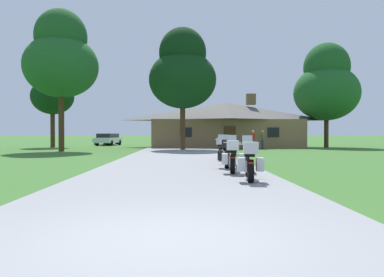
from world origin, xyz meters
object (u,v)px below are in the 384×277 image
object	(u,v)px
motorcycle_blue_fourth_in_row	(226,151)
tree_by_lodge_front	(183,72)
motorcycle_yellow_third_in_row	(227,154)
bystander_red_shirt_beside_signpost	(253,139)
motorcycle_white_nearest_to_camera	(249,161)
tree_right_of_lodge	(327,85)
bystander_olive_shirt_near_lodge	(263,139)
tree_left_near	(61,58)
motorcycle_yellow_farthest_in_row	(221,149)
motorcycle_silver_second_in_row	(232,157)
parked_white_suv_far_left	(108,139)
parked_silver_sedan_far_left	(107,139)
tree_left_far	(52,92)

from	to	relation	value
motorcycle_blue_fourth_in_row	tree_by_lodge_front	world-z (taller)	tree_by_lodge_front
motorcycle_blue_fourth_in_row	tree_by_lodge_front	xyz separation A→B (m)	(-2.02, 14.79, 6.02)
motorcycle_yellow_third_in_row	bystander_red_shirt_beside_signpost	size ratio (longest dim) A/B	1.25
motorcycle_white_nearest_to_camera	tree_right_of_lodge	size ratio (longest dim) A/B	0.20
motorcycle_yellow_third_in_row	bystander_olive_shirt_near_lodge	world-z (taller)	bystander_olive_shirt_near_lodge
tree_left_near	motorcycle_blue_fourth_in_row	bearing A→B (deg)	-47.60
motorcycle_yellow_farthest_in_row	tree_left_near	world-z (taller)	tree_left_near
bystander_red_shirt_beside_signpost	bystander_olive_shirt_near_lodge	bearing A→B (deg)	-175.67
motorcycle_yellow_farthest_in_row	tree_by_lodge_front	bearing A→B (deg)	106.22
motorcycle_silver_second_in_row	bystander_red_shirt_beside_signpost	world-z (taller)	bystander_red_shirt_beside_signpost
bystander_olive_shirt_near_lodge	motorcycle_blue_fourth_in_row	bearing A→B (deg)	157.20
bystander_olive_shirt_near_lodge	motorcycle_yellow_farthest_in_row	bearing A→B (deg)	154.41
motorcycle_silver_second_in_row	tree_right_of_lodge	bearing A→B (deg)	69.45
bystander_olive_shirt_near_lodge	parked_white_suv_far_left	distance (m)	19.61
motorcycle_blue_fourth_in_row	parked_white_suv_far_left	xyz separation A→B (m)	(-10.79, 27.38, 0.16)
tree_right_of_lodge	parked_silver_sedan_far_left	xyz separation A→B (m)	(-24.16, 10.60, -5.61)
tree_left_near	parked_white_suv_far_left	size ratio (longest dim) A/B	2.31
motorcycle_yellow_farthest_in_row	motorcycle_white_nearest_to_camera	bearing A→B (deg)	-82.97
tree_left_near	tree_right_of_lodge	world-z (taller)	tree_left_near
bystander_red_shirt_beside_signpost	tree_left_far	distance (m)	20.96
tree_left_far	parked_white_suv_far_left	world-z (taller)	tree_left_far
motorcycle_white_nearest_to_camera	bystander_olive_shirt_near_lodge	bearing A→B (deg)	83.38
motorcycle_yellow_farthest_in_row	tree_left_far	distance (m)	24.65
parked_white_suv_far_left	motorcycle_yellow_farthest_in_row	bearing A→B (deg)	-57.69
motorcycle_yellow_third_in_row	tree_by_lodge_front	size ratio (longest dim) A/B	0.20
parked_silver_sedan_far_left	motorcycle_yellow_third_in_row	bearing A→B (deg)	-57.64
motorcycle_white_nearest_to_camera	parked_white_suv_far_left	size ratio (longest dim) A/B	0.43
tree_right_of_lodge	bystander_olive_shirt_near_lodge	bearing A→B (deg)	-148.34
motorcycle_silver_second_in_row	motorcycle_yellow_farthest_in_row	distance (m)	6.43
motorcycle_yellow_third_in_row	tree_right_of_lodge	size ratio (longest dim) A/B	0.20
motorcycle_yellow_third_in_row	bystander_olive_shirt_near_lodge	size ratio (longest dim) A/B	1.24
tree_left_near	bystander_olive_shirt_near_lodge	bearing A→B (deg)	10.60
motorcycle_yellow_farthest_in_row	tree_by_lodge_front	size ratio (longest dim) A/B	0.20
tree_left_far	tree_by_lodge_front	xyz separation A→B (m)	(13.12, -6.27, 1.02)
motorcycle_blue_fourth_in_row	tree_left_near	distance (m)	18.45
tree_left_far	parked_silver_sedan_far_left	world-z (taller)	tree_left_far
tree_left_far	parked_silver_sedan_far_left	xyz separation A→B (m)	(3.42, 9.90, -4.97)
tree_left_near	parked_silver_sedan_far_left	distance (m)	19.48
motorcycle_white_nearest_to_camera	tree_left_near	distance (m)	23.32
motorcycle_white_nearest_to_camera	bystander_red_shirt_beside_signpost	bearing A→B (deg)	85.40
motorcycle_blue_fourth_in_row	tree_right_of_lodge	xyz separation A→B (m)	(12.45, 20.36, 5.63)
bystander_olive_shirt_near_lodge	tree_by_lodge_front	size ratio (longest dim) A/B	0.16
motorcycle_silver_second_in_row	tree_left_near	bearing A→B (deg)	130.66
tree_by_lodge_front	parked_white_suv_far_left	bearing A→B (deg)	124.87
tree_right_of_lodge	tree_by_lodge_front	size ratio (longest dim) A/B	1.01
tree_left_near	parked_silver_sedan_far_left	xyz separation A→B (m)	(-0.15, 18.28, -6.73)
tree_right_of_lodge	parked_white_suv_far_left	size ratio (longest dim) A/B	2.17
motorcycle_white_nearest_to_camera	tree_left_far	xyz separation A→B (m)	(-15.08, 27.49, 5.01)
motorcycle_silver_second_in_row	parked_white_suv_far_left	bearing A→B (deg)	115.25
motorcycle_yellow_farthest_in_row	tree_left_far	bearing A→B (deg)	135.97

